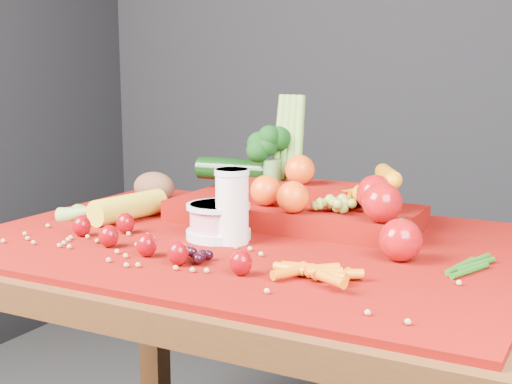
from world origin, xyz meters
The scene contains 12 objects.
table centered at (0.00, 0.00, 0.66)m, with size 1.10×0.80×0.75m.
red_cloth centered at (0.00, 0.00, 0.76)m, with size 1.05×0.75×0.01m, color #6B0304.
milk_glass centered at (-0.02, -0.05, 0.84)m, with size 0.07×0.07×0.14m.
yogurt_bowl centered at (-0.06, -0.03, 0.80)m, with size 0.13×0.13×0.07m.
strawberry_scatter centered at (-0.13, -0.17, 0.79)m, with size 0.44×0.18×0.05m.
dark_grape_cluster centered at (-0.01, -0.19, 0.78)m, with size 0.06×0.05×0.03m, color black, non-canonical shape.
soybean_scatter centered at (0.00, -0.20, 0.77)m, with size 0.84×0.24×0.01m, color tan, non-canonical shape.
corn_ear centered at (-0.36, -0.01, 0.78)m, with size 0.22×0.25×0.06m.
potato centered at (-0.38, 0.21, 0.80)m, with size 0.11×0.08×0.07m, color brown.
baby_carrot_pile centered at (0.22, -0.19, 0.78)m, with size 0.17×0.17×0.03m, color #D25C07, non-canonical shape.
green_bean_pile centered at (0.41, -0.01, 0.77)m, with size 0.14×0.12×0.01m, color #1D5112, non-canonical shape.
produce_mound centered at (0.04, 0.16, 0.82)m, with size 0.60×0.35×0.27m.
Camera 1 is at (0.63, -1.18, 1.10)m, focal length 50.00 mm.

